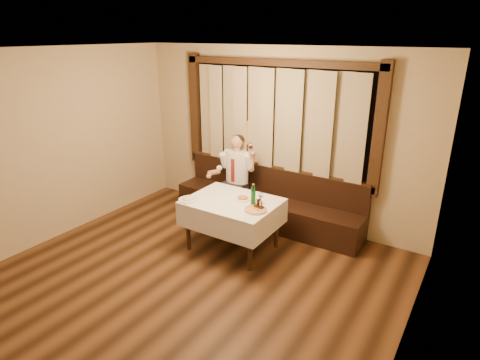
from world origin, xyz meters
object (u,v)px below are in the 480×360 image
Objects in this scene: banquette at (267,205)px; seated_man at (235,171)px; green_bottle at (253,196)px; cruet_caddy at (259,205)px; pasta_cream at (188,197)px; pasta_red at (243,197)px; pizza at (256,210)px; dining_table at (232,207)px.

banquette is 2.27× the size of seated_man.
green_bottle reaches higher than cruet_caddy.
pasta_cream is 1.97× the size of cruet_caddy.
cruet_caddy is at bearing -43.71° from seated_man.
banquette is 1.52m from pasta_cream.
seated_man reaches higher than green_bottle.
pasta_red is 1.77× the size of cruet_caddy.
seated_man is (-0.88, 0.89, -0.06)m from green_bottle.
banquette is 1.32m from pizza.
dining_table is 0.64m from pasta_cream.
dining_table is at bearing -173.57° from cruet_caddy.
seated_man is at bearing 147.99° from cruet_caddy.
pasta_red is 0.24m from green_bottle.
pasta_cream is 0.92m from green_bottle.
green_bottle is at bearing -45.22° from seated_man.
dining_table is (0.00, -1.02, 0.34)m from banquette.
seated_man reaches higher than pizza.
pizza is at bearing -68.45° from banquette.
green_bottle is (0.84, 0.37, 0.09)m from pasta_cream.
pasta_cream is 0.20× the size of seated_man.
seated_man is at bearing -171.07° from banquette.
pasta_cream reaches higher than dining_table.
cruet_caddy is at bearing -5.26° from dining_table.
cruet_caddy reaches higher than dining_table.
banquette is 1.08m from dining_table.
pasta_cream is at bearing -152.45° from cruet_caddy.
pasta_cream is (-0.53, -1.34, 0.48)m from banquette.
pizza is 2.22× the size of cruet_caddy.
pizza is 0.22× the size of seated_man.
pasta_red is 0.18× the size of seated_man.
cruet_caddy is (0.45, -1.07, 0.50)m from banquette.
cruet_caddy is (-0.00, 0.08, 0.04)m from pizza.
pizza is 0.43m from pasta_red.
pasta_red is 0.84× the size of green_bottle.
seated_man reaches higher than banquette.
pizza reaches higher than dining_table.
green_bottle is at bearing 159.55° from cruet_caddy.
dining_table is 8.95× the size of cruet_caddy.
pasta_cream is at bearing -111.52° from banquette.
seated_man is (-0.04, 1.25, 0.03)m from pasta_cream.
green_bottle reaches higher than pasta_cream.
green_bottle is at bearing -19.09° from pasta_red.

